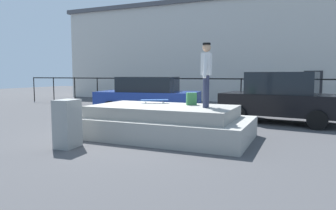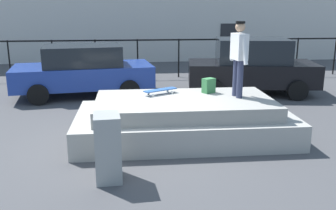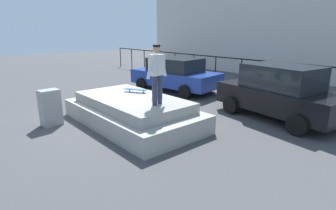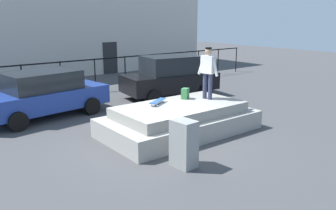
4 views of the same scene
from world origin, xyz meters
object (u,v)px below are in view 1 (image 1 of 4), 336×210
Objects in this scene: utility_box at (67,124)px; car_blue_sedan_near at (148,95)px; skateboard at (154,100)px; car_black_sedan_mid at (281,98)px; backpack at (191,99)px; skateboarder at (206,70)px.

car_blue_sedan_near is at bearing 95.18° from utility_box.
car_black_sedan_mid is at bearing 47.28° from skateboard.
car_black_sedan_mid is at bearing -151.50° from backpack.
skateboarder is 1.45× the size of utility_box.
backpack reaches higher than utility_box.
skateboard is at bearing 166.44° from skateboarder.
car_blue_sedan_near is at bearing 177.03° from car_black_sedan_mid.
utility_box is at bearing -125.86° from car_black_sedan_mid.
car_blue_sedan_near is (-2.26, 3.98, -0.14)m from skateboard.
skateboard is at bearing -60.38° from car_blue_sedan_near.
skateboarder is 6.04m from car_blue_sedan_near.
backpack is 3.49m from utility_box.
backpack is (-0.58, 0.46, -0.82)m from skateboarder.
skateboard is 5.02m from car_black_sedan_mid.
car_blue_sedan_near is 1.06× the size of car_black_sedan_mid.
skateboard is (-1.75, 0.42, -0.89)m from skateboarder.
car_blue_sedan_near is 4.03× the size of utility_box.
skateboarder is at bearing -112.00° from car_black_sedan_mid.
car_black_sedan_mid is at bearing 49.31° from utility_box.
car_black_sedan_mid is at bearing 68.00° from skateboarder.
skateboarder is 2.06× the size of skateboard.
car_blue_sedan_near reaches higher than backpack.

